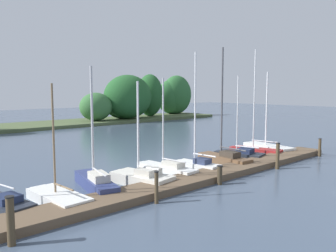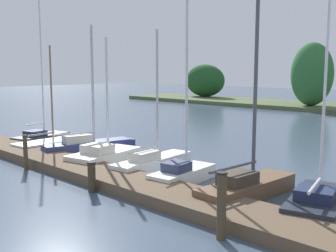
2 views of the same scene
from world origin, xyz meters
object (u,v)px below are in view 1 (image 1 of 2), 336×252
sailboat_4 (166,168)px  mooring_piling_1 (156,187)px  sailboat_6 (223,157)px  sailboat_7 (239,154)px  sailboat_3 (141,177)px  sailboat_5 (196,164)px  sailboat_8 (254,150)px  sailboat_9 (267,147)px  sailboat_1 (57,197)px  sailboat_2 (95,181)px  mooring_piling_4 (320,147)px  mooring_piling_3 (278,156)px  mooring_piling_0 (11,221)px  mooring_piling_2 (220,175)px  sailboat_0 (1,201)px

sailboat_4 → mooring_piling_1: sailboat_4 is taller
sailboat_6 → sailboat_7: 2.06m
sailboat_3 → sailboat_5: sailboat_5 is taller
sailboat_5 → sailboat_8: size_ratio=0.91×
sailboat_6 → sailboat_9: sailboat_6 is taller
sailboat_1 → sailboat_9: 17.26m
sailboat_1 → sailboat_9: size_ratio=0.83×
sailboat_4 → sailboat_6: (4.56, -0.40, 0.09)m
sailboat_2 → sailboat_1: bearing=120.0°
sailboat_3 → mooring_piling_4: (13.81, -2.79, 0.29)m
sailboat_4 → mooring_piling_3: sailboat_4 is taller
mooring_piling_1 → mooring_piling_4: 15.16m
sailboat_1 → mooring_piling_3: bearing=-106.9°
sailboat_3 → mooring_piling_1: size_ratio=3.75×
sailboat_9 → mooring_piling_0: (-20.02, -3.75, 0.46)m
sailboat_7 → sailboat_9: bearing=-99.2°
mooring_piling_1 → sailboat_2: bearing=103.1°
sailboat_6 → sailboat_2: bearing=90.1°
sailboat_7 → sailboat_3: bearing=79.2°
sailboat_7 → mooring_piling_3: size_ratio=3.57×
sailboat_2 → mooring_piling_2: bearing=-112.2°
sailboat_0 → sailboat_6: bearing=-103.9°
sailboat_2 → sailboat_4: bearing=-79.0°
sailboat_1 → mooring_piling_0: (-2.78, -2.93, 0.53)m
sailboat_6 → mooring_piling_2: bearing=130.5°
sailboat_3 → sailboat_4: (2.24, 0.64, -0.01)m
mooring_piling_3 → sailboat_3: bearing=160.5°
sailboat_6 → mooring_piling_3: size_ratio=4.63×
sailboat_8 → mooring_piling_1: (-12.30, -3.55, 0.35)m
sailboat_1 → sailboat_2: 2.34m
mooring_piling_4 → sailboat_3: bearing=168.6°
sailboat_7 → mooring_piling_3: 3.51m
sailboat_3 → sailboat_7: size_ratio=0.91×
mooring_piling_4 → sailboat_5: bearing=163.0°
sailboat_5 → mooring_piling_2: (-1.36, -2.88, 0.10)m
sailboat_2 → sailboat_8: (13.14, -0.05, -0.07)m
sailboat_6 → sailboat_3: bearing=95.4°
sailboat_5 → sailboat_2: bearing=78.1°
sailboat_0 → sailboat_7: (15.28, -0.16, -0.04)m
sailboat_6 → sailboat_1: bearing=94.3°
sailboat_0 → sailboat_2: (4.26, 0.07, 0.06)m
sailboat_2 → sailboat_7: bearing=-78.7°
sailboat_2 → mooring_piling_1: sailboat_2 is taller
sailboat_9 → mooring_piling_3: bearing=138.6°
mooring_piling_2 → mooring_piling_4: bearing=-0.2°
sailboat_7 → mooring_piling_0: 16.39m
sailboat_4 → sailboat_8: 8.72m
sailboat_4 → sailboat_5: 2.04m
sailboat_1 → mooring_piling_2: (7.27, -2.80, 0.23)m
sailboat_1 → mooring_piling_4: size_ratio=3.88×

